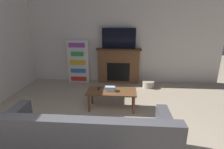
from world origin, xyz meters
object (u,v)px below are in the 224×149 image
couch (85,143)px  bookshelf (79,61)px  coffee_table (112,93)px  fireplace (119,66)px  tv (119,38)px  storage_basket (148,84)px

couch → bookshelf: size_ratio=1.76×
coffee_table → bookshelf: size_ratio=0.81×
coffee_table → bookshelf: bearing=124.1°
coffee_table → fireplace: bearing=87.5°
couch → bookshelf: bookshelf is taller
tv → couch: 3.53m
couch → coffee_table: couch is taller
storage_basket → coffee_table: bearing=-125.2°
bookshelf → storage_basket: bearing=-9.3°
tv → coffee_table: 2.04m
tv → couch: bearing=-95.5°
bookshelf → coffee_table: bearing=-55.9°
tv → storage_basket: 1.63m
coffee_table → tv: bearing=87.5°
coffee_table → bookshelf: (-1.19, 1.75, 0.30)m
tv → couch: size_ratio=0.43×
fireplace → tv: 0.85m
fireplace → tv: tv is taller
coffee_table → storage_basket: 1.73m
fireplace → storage_basket: size_ratio=4.04×
couch → storage_basket: couch is taller
tv → bookshelf: tv is taller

